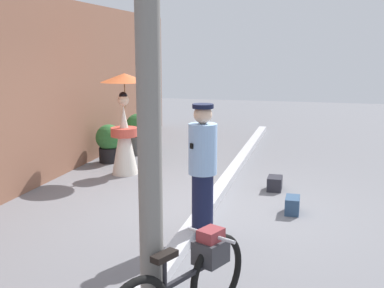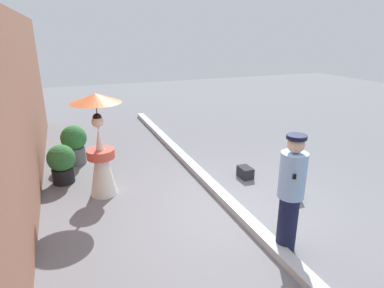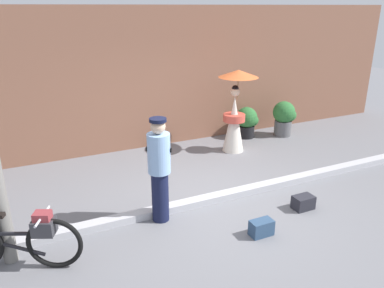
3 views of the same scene
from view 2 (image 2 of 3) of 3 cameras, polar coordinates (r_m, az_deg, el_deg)
name	(u,v)px [view 2 (image 2 of 3)]	position (r m, az deg, el deg)	size (l,w,h in m)	color
ground_plane	(239,215)	(5.47, 8.22, -12.26)	(30.00, 30.00, 0.00)	slate
sidewalk_curb	(239,212)	(5.44, 8.25, -11.72)	(14.00, 0.20, 0.12)	#B2B2B7
person_officer	(291,192)	(4.42, 16.89, -8.01)	(0.34, 0.34, 1.64)	#141938
person_with_parasol	(100,144)	(5.93, -15.85, 0.01)	(0.87, 0.87, 1.85)	silver
potted_plant_by_door	(75,143)	(7.68, -19.85, 0.23)	(0.57, 0.56, 0.89)	#59595B
potted_plant_small	(62,162)	(6.84, -21.78, -2.97)	(0.54, 0.53, 0.78)	black
backpack_on_pavement	(246,172)	(6.75, 9.35, -4.86)	(0.34, 0.23, 0.22)	#26262D
backpack_spare	(292,191)	(6.15, 17.17, -7.94)	(0.34, 0.19, 0.23)	navy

